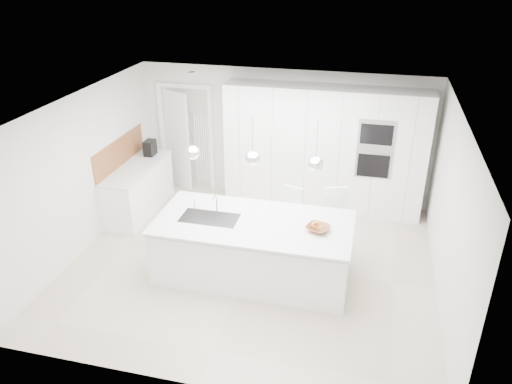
% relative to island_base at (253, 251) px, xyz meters
% --- Properties ---
extents(floor, '(5.50, 5.50, 0.00)m').
position_rel_island_base_xyz_m(floor, '(-0.10, 0.30, -0.43)').
color(floor, beige).
rests_on(floor, ground).
extents(wall_back, '(5.50, 0.00, 5.50)m').
position_rel_island_base_xyz_m(wall_back, '(-0.10, 2.80, 0.82)').
color(wall_back, silver).
rests_on(wall_back, ground).
extents(wall_left, '(0.00, 5.00, 5.00)m').
position_rel_island_base_xyz_m(wall_left, '(-2.85, 0.30, 0.82)').
color(wall_left, silver).
rests_on(wall_left, ground).
extents(ceiling, '(5.50, 5.50, 0.00)m').
position_rel_island_base_xyz_m(ceiling, '(-0.10, 0.30, 2.07)').
color(ceiling, white).
rests_on(ceiling, wall_back).
extents(tall_cabinets, '(3.60, 0.60, 2.30)m').
position_rel_island_base_xyz_m(tall_cabinets, '(0.70, 2.50, 0.72)').
color(tall_cabinets, white).
rests_on(tall_cabinets, floor).
extents(oven_stack, '(0.62, 0.04, 1.05)m').
position_rel_island_base_xyz_m(oven_stack, '(1.60, 2.19, 0.92)').
color(oven_stack, '#A5A5A8').
rests_on(oven_stack, tall_cabinets).
extents(doorway_frame, '(1.11, 0.08, 2.13)m').
position_rel_island_base_xyz_m(doorway_frame, '(-2.05, 2.77, 0.59)').
color(doorway_frame, white).
rests_on(doorway_frame, floor).
extents(hallway_door, '(0.76, 0.38, 2.00)m').
position_rel_island_base_xyz_m(hallway_door, '(-2.30, 2.72, 0.57)').
color(hallway_door, white).
rests_on(hallway_door, floor).
extents(radiator, '(0.32, 0.04, 1.40)m').
position_rel_island_base_xyz_m(radiator, '(-1.73, 2.76, 0.42)').
color(radiator, white).
rests_on(radiator, floor).
extents(left_base_cabinets, '(0.60, 1.80, 0.86)m').
position_rel_island_base_xyz_m(left_base_cabinets, '(-2.55, 1.50, 0.00)').
color(left_base_cabinets, white).
rests_on(left_base_cabinets, floor).
extents(left_worktop, '(0.62, 1.82, 0.04)m').
position_rel_island_base_xyz_m(left_worktop, '(-2.55, 1.50, 0.45)').
color(left_worktop, silver).
rests_on(left_worktop, left_base_cabinets).
extents(oak_backsplash, '(0.02, 1.80, 0.50)m').
position_rel_island_base_xyz_m(oak_backsplash, '(-2.84, 1.50, 0.72)').
color(oak_backsplash, brown).
rests_on(oak_backsplash, wall_left).
extents(island_base, '(2.80, 1.20, 0.86)m').
position_rel_island_base_xyz_m(island_base, '(0.00, 0.00, 0.00)').
color(island_base, white).
rests_on(island_base, floor).
extents(island_worktop, '(2.84, 1.40, 0.04)m').
position_rel_island_base_xyz_m(island_worktop, '(0.00, 0.05, 0.45)').
color(island_worktop, silver).
rests_on(island_worktop, island_base).
extents(island_sink, '(0.84, 0.44, 0.18)m').
position_rel_island_base_xyz_m(island_sink, '(-0.65, -0.00, 0.39)').
color(island_sink, '#3F3F42').
rests_on(island_sink, island_worktop).
extents(island_tap, '(0.02, 0.02, 0.30)m').
position_rel_island_base_xyz_m(island_tap, '(-0.60, 0.20, 0.62)').
color(island_tap, white).
rests_on(island_tap, island_worktop).
extents(pendant_left, '(0.20, 0.20, 0.20)m').
position_rel_island_base_xyz_m(pendant_left, '(-0.85, -0.00, 1.47)').
color(pendant_left, white).
rests_on(pendant_left, ceiling).
extents(pendant_mid, '(0.20, 0.20, 0.20)m').
position_rel_island_base_xyz_m(pendant_mid, '(-0.00, -0.00, 1.47)').
color(pendant_mid, white).
rests_on(pendant_mid, ceiling).
extents(pendant_right, '(0.20, 0.20, 0.20)m').
position_rel_island_base_xyz_m(pendant_right, '(0.85, -0.00, 1.47)').
color(pendant_right, white).
rests_on(pendant_right, ceiling).
extents(fruit_bowl, '(0.41, 0.41, 0.08)m').
position_rel_island_base_xyz_m(fruit_bowl, '(0.93, 0.01, 0.51)').
color(fruit_bowl, brown).
rests_on(fruit_bowl, island_worktop).
extents(espresso_machine, '(0.17, 0.27, 0.29)m').
position_rel_island_base_xyz_m(espresso_machine, '(-2.53, 2.09, 0.61)').
color(espresso_machine, black).
rests_on(espresso_machine, left_worktop).
extents(bar_stool_left, '(0.44, 0.53, 1.01)m').
position_rel_island_base_xyz_m(bar_stool_left, '(0.41, 0.96, 0.08)').
color(bar_stool_left, white).
rests_on(bar_stool_left, floor).
extents(bar_stool_right, '(0.51, 0.60, 1.13)m').
position_rel_island_base_xyz_m(bar_stool_right, '(1.09, 0.83, 0.14)').
color(bar_stool_right, white).
rests_on(bar_stool_right, floor).
extents(apple_a, '(0.08, 0.08, 0.08)m').
position_rel_island_base_xyz_m(apple_a, '(0.90, 0.03, 0.54)').
color(apple_a, '#A53318').
rests_on(apple_a, fruit_bowl).
extents(apple_b, '(0.09, 0.09, 0.09)m').
position_rel_island_base_xyz_m(apple_b, '(0.88, 0.04, 0.54)').
color(apple_b, '#A53318').
rests_on(apple_b, fruit_bowl).
extents(banana_bunch, '(0.22, 0.16, 0.19)m').
position_rel_island_base_xyz_m(banana_bunch, '(0.93, -0.00, 0.58)').
color(banana_bunch, gold).
rests_on(banana_bunch, fruit_bowl).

